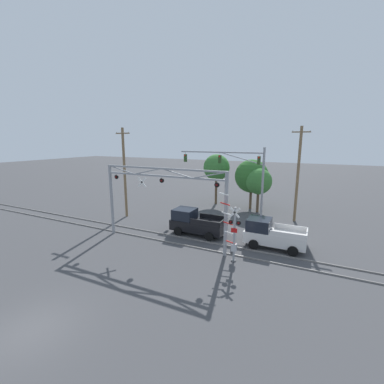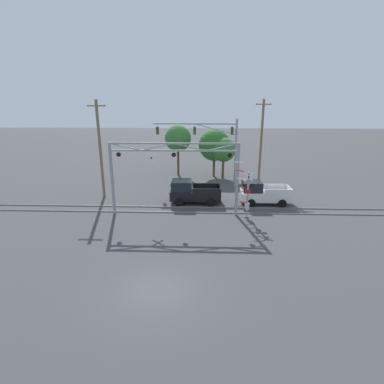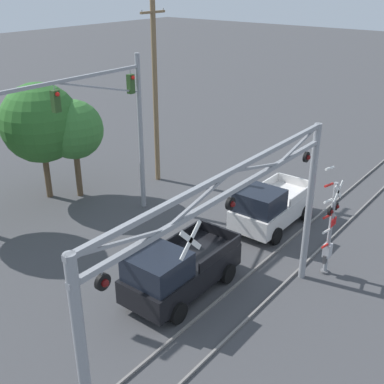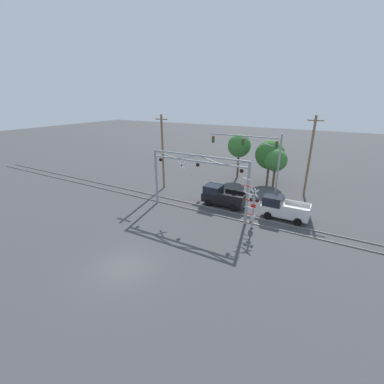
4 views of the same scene
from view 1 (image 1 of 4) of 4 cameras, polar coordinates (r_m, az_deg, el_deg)
ground_plane at (r=15.24m, az=-32.23°, el=-24.63°), size 200.00×200.00×0.00m
rail_track_near at (r=22.49m, az=-6.01°, el=-10.85°), size 80.00×0.08×0.10m
rail_track_far at (r=23.63m, az=-4.15°, el=-9.69°), size 80.00×0.08×0.10m
crossing_gantry at (r=21.02m, az=-6.68°, el=-0.35°), size 11.18×0.29×6.40m
crossing_signal_mast at (r=18.61m, az=9.14°, el=-9.46°), size 1.66×0.35×4.97m
traffic_signal_span at (r=27.91m, az=10.96°, el=4.69°), size 9.62×0.39×7.86m
pickup_truck_lead at (r=23.88m, az=0.68°, el=-6.79°), size 4.97×2.36×2.27m
pickup_truck_following at (r=22.00m, az=17.21°, el=-8.95°), size 4.73×2.36×2.27m
utility_pole_left at (r=29.47m, az=-14.75°, el=4.31°), size 1.80×0.28×9.89m
utility_pole_right at (r=28.92m, az=22.48°, el=3.78°), size 1.80×0.28×9.97m
background_tree_beyond_span at (r=34.55m, az=5.46°, el=5.41°), size 3.51×3.51×6.74m
background_tree_far_left_verge at (r=31.49m, az=14.60°, el=2.29°), size 3.11×3.11×5.33m
background_tree_far_right_verge at (r=32.81m, az=13.10°, el=3.45°), size 4.14×4.14×6.25m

